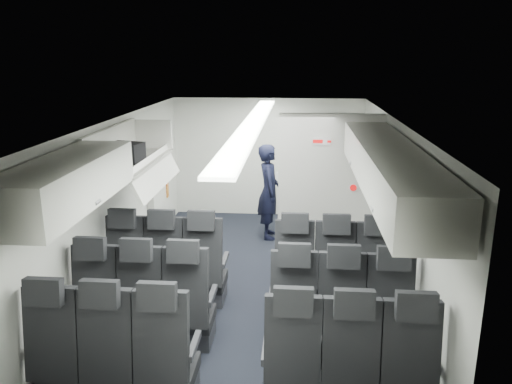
% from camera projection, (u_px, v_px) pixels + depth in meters
% --- Properties ---
extents(cabin_shell, '(3.41, 6.01, 2.16)m').
position_uv_depth(cabin_shell, '(253.00, 203.00, 6.18)').
color(cabin_shell, black).
rests_on(cabin_shell, ground).
extents(seat_row_front, '(3.33, 0.56, 1.24)m').
position_uv_depth(seat_row_front, '(250.00, 274.00, 5.86)').
color(seat_row_front, black).
rests_on(seat_row_front, cabin_shell).
extents(seat_row_mid, '(3.33, 0.56, 1.24)m').
position_uv_depth(seat_row_mid, '(241.00, 312.00, 5.00)').
color(seat_row_mid, black).
rests_on(seat_row_mid, cabin_shell).
extents(seat_row_rear, '(3.33, 0.56, 1.24)m').
position_uv_depth(seat_row_rear, '(229.00, 367.00, 4.13)').
color(seat_row_rear, black).
rests_on(seat_row_rear, cabin_shell).
extents(overhead_bin_left_rear, '(0.53, 1.80, 0.40)m').
position_uv_depth(overhead_bin_left_rear, '(66.00, 183.00, 4.17)').
color(overhead_bin_left_rear, silver).
rests_on(overhead_bin_left_rear, cabin_shell).
extents(overhead_bin_left_front_open, '(0.64, 1.70, 0.72)m').
position_uv_depth(overhead_bin_left_front_open, '(130.00, 156.00, 5.89)').
color(overhead_bin_left_front_open, '#9E9E93').
rests_on(overhead_bin_left_front_open, cabin_shell).
extents(overhead_bin_right_rear, '(0.53, 1.80, 0.40)m').
position_uv_depth(overhead_bin_right_rear, '(407.00, 190.00, 3.95)').
color(overhead_bin_right_rear, silver).
rests_on(overhead_bin_right_rear, cabin_shell).
extents(overhead_bin_right_front, '(0.53, 1.70, 0.40)m').
position_uv_depth(overhead_bin_right_front, '(375.00, 150.00, 5.63)').
color(overhead_bin_right_front, silver).
rests_on(overhead_bin_right_front, cabin_shell).
extents(bulkhead_partition, '(1.40, 0.15, 2.13)m').
position_uv_depth(bulkhead_partition, '(329.00, 191.00, 6.88)').
color(bulkhead_partition, silver).
rests_on(bulkhead_partition, cabin_shell).
extents(galley_unit, '(0.85, 0.52, 1.90)m').
position_uv_depth(galley_unit, '(321.00, 169.00, 8.76)').
color(galley_unit, '#939399').
rests_on(galley_unit, cabin_shell).
extents(boarding_door, '(0.12, 1.27, 1.86)m').
position_uv_depth(boarding_door, '(158.00, 182.00, 7.84)').
color(boarding_door, silver).
rests_on(boarding_door, cabin_shell).
extents(flight_attendant, '(0.43, 0.60, 1.54)m').
position_uv_depth(flight_attendant, '(269.00, 191.00, 8.01)').
color(flight_attendant, black).
rests_on(flight_attendant, ground).
extents(carry_on_bag, '(0.42, 0.34, 0.22)m').
position_uv_depth(carry_on_bag, '(126.00, 152.00, 5.71)').
color(carry_on_bag, black).
rests_on(carry_on_bag, overhead_bin_left_front_open).
extents(papers, '(0.18, 0.05, 0.12)m').
position_uv_depth(papers, '(281.00, 175.00, 7.87)').
color(papers, white).
rests_on(papers, flight_attendant).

